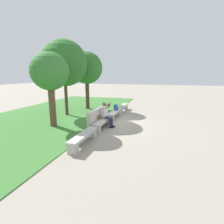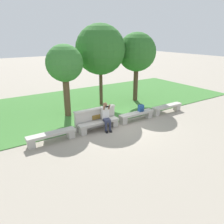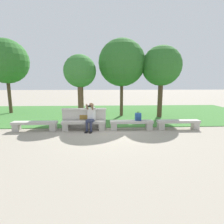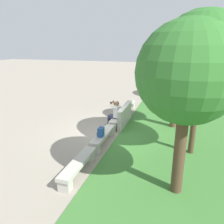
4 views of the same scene
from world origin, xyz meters
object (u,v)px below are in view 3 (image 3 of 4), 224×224
object	(u,v)px
bench_mid	(131,124)
tree_left_background	(162,66)
bench_main	(35,125)
backpack	(138,117)
tree_behind_wall	(6,61)
tree_far_back	(80,72)
person_photographer	(91,115)
bench_far	(178,123)
tree_right_background	(122,63)
bench_near	(84,124)

from	to	relation	value
bench_mid	tree_left_background	size ratio (longest dim) A/B	0.46
bench_main	backpack	distance (m)	4.95
tree_behind_wall	tree_far_back	world-z (taller)	tree_behind_wall
person_photographer	tree_left_background	bearing A→B (deg)	35.49
bench_far	bench_main	bearing A→B (deg)	180.00
bench_mid	tree_behind_wall	bearing A→B (deg)	149.59
tree_right_background	bench_mid	bearing A→B (deg)	-87.32
bench_mid	person_photographer	bearing A→B (deg)	-177.81
bench_far	tree_behind_wall	xyz separation A→B (m)	(-10.51, 4.82, 3.39)
bench_far	tree_right_background	size ratio (longest dim) A/B	0.41
bench_main	bench_far	world-z (taller)	same
bench_mid	tree_far_back	xyz separation A→B (m)	(-2.78, 2.69, 2.57)
bench_main	bench_far	bearing A→B (deg)	0.00
person_photographer	tree_right_background	size ratio (longest dim) A/B	0.26
bench_near	tree_left_background	distance (m)	6.22
bench_mid	person_photographer	size ratio (longest dim) A/B	1.57
bench_near	person_photographer	size ratio (longest dim) A/B	1.57
bench_mid	backpack	bearing A→B (deg)	4.28
bench_main	tree_far_back	bearing A→B (deg)	55.59
bench_near	tree_right_background	distance (m)	5.15
person_photographer	tree_far_back	bearing A→B (deg)	106.55
tree_far_back	bench_near	bearing A→B (deg)	-80.13
bench_mid	tree_right_background	xyz separation A→B (m)	(-0.16, 3.42, 3.19)
bench_far	person_photographer	xyz separation A→B (m)	(-4.26, -0.07, 0.43)
tree_left_background	tree_right_background	xyz separation A→B (m)	(-2.46, 0.46, 0.24)
bench_main	tree_left_background	world-z (taller)	tree_left_background
person_photographer	bench_mid	bearing A→B (deg)	2.19
bench_far	tree_far_back	size ratio (longest dim) A/B	0.53
person_photographer	tree_left_background	distance (m)	5.80
bench_main	tree_right_background	world-z (taller)	tree_right_background
bench_main	tree_behind_wall	xyz separation A→B (m)	(-3.59, 4.82, 3.39)
bench_mid	tree_left_background	distance (m)	4.77
tree_behind_wall	tree_far_back	size ratio (longest dim) A/B	1.34
bench_mid	bench_main	bearing A→B (deg)	180.00
bench_near	tree_right_background	world-z (taller)	tree_right_background
tree_far_back	backpack	bearing A→B (deg)	-40.71
backpack	bench_near	bearing A→B (deg)	-179.48
tree_far_back	person_photographer	bearing A→B (deg)	-73.45
bench_mid	backpack	world-z (taller)	backpack
tree_behind_wall	tree_far_back	bearing A→B (deg)	-21.42
bench_near	tree_far_back	size ratio (longest dim) A/B	0.53
bench_near	tree_right_background	xyz separation A→B (m)	(2.15, 3.42, 3.19)
tree_right_background	tree_far_back	bearing A→B (deg)	-164.32
tree_right_background	bench_main	bearing A→B (deg)	-142.48
bench_main	bench_near	xyz separation A→B (m)	(2.31, 0.00, 0.00)
bench_main	bench_near	world-z (taller)	same
bench_far	tree_right_background	world-z (taller)	tree_right_background
tree_left_background	bench_near	bearing A→B (deg)	-147.30
bench_main	backpack	bearing A→B (deg)	0.28
backpack	tree_far_back	size ratio (longest dim) A/B	0.11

